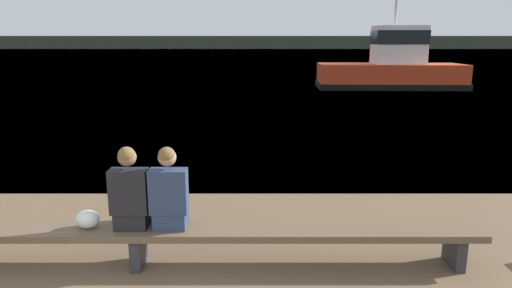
{
  "coord_description": "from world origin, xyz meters",
  "views": [
    {
      "loc": [
        1.76,
        -2.33,
        2.65
      ],
      "look_at": [
        1.73,
        5.73,
        0.83
      ],
      "focal_mm": 32.0,
      "sensor_mm": 36.0,
      "label": 1
    }
  ],
  "objects_px": {
    "person_left": "(132,194)",
    "bench_main": "(140,234)",
    "person_right": "(171,194)",
    "shopping_bag": "(90,219)",
    "tugboat_red": "(394,69)"
  },
  "relations": [
    {
      "from": "person_left",
      "to": "person_right",
      "type": "xyz_separation_m",
      "value": [
        0.46,
        0.0,
        -0.0
      ]
    },
    {
      "from": "bench_main",
      "to": "person_left",
      "type": "height_order",
      "value": "person_left"
    },
    {
      "from": "person_right",
      "to": "tugboat_red",
      "type": "distance_m",
      "value": 23.12
    },
    {
      "from": "bench_main",
      "to": "shopping_bag",
      "type": "xyz_separation_m",
      "value": [
        -0.59,
        0.01,
        0.19
      ]
    },
    {
      "from": "person_left",
      "to": "person_right",
      "type": "bearing_deg",
      "value": 0.03
    },
    {
      "from": "tugboat_red",
      "to": "bench_main",
      "type": "bearing_deg",
      "value": 158.84
    },
    {
      "from": "shopping_bag",
      "to": "person_right",
      "type": "bearing_deg",
      "value": 0.16
    },
    {
      "from": "person_left",
      "to": "tugboat_red",
      "type": "bearing_deg",
      "value": 66.52
    },
    {
      "from": "shopping_bag",
      "to": "person_left",
      "type": "bearing_deg",
      "value": 0.27
    },
    {
      "from": "bench_main",
      "to": "shopping_bag",
      "type": "relative_size",
      "value": 29.61
    },
    {
      "from": "bench_main",
      "to": "tugboat_red",
      "type": "bearing_deg",
      "value": 66.68
    },
    {
      "from": "bench_main",
      "to": "shopping_bag",
      "type": "distance_m",
      "value": 0.62
    },
    {
      "from": "person_left",
      "to": "bench_main",
      "type": "bearing_deg",
      "value": -9.69
    },
    {
      "from": "shopping_bag",
      "to": "tugboat_red",
      "type": "xyz_separation_m",
      "value": [
        9.81,
        21.38,
        0.51
      ]
    },
    {
      "from": "bench_main",
      "to": "person_right",
      "type": "height_order",
      "value": "person_right"
    }
  ]
}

